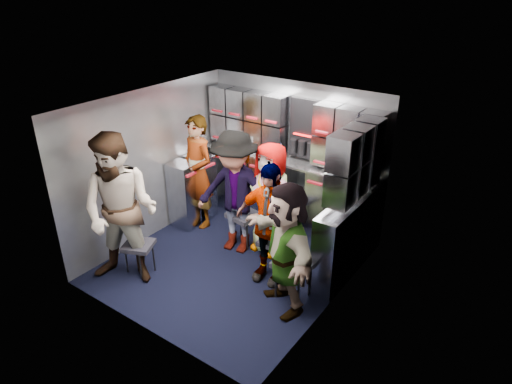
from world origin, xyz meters
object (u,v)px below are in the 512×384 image
Objects in this scene: jump_seat_mid_right at (277,243)px; attendant_arc_e at (286,248)px; jump_seat_mid_left at (244,217)px; attendant_arc_d at (269,224)px; jump_seat_near_left at (138,247)px; jump_seat_center at (277,217)px; attendant_standing at (198,172)px; attendant_arc_b at (235,193)px; attendant_arc_c at (271,199)px; jump_seat_near_right at (293,266)px; attendant_arc_a at (121,212)px.

jump_seat_mid_right is 0.31× the size of attendant_arc_e.
attendant_arc_d is at bearing -33.17° from jump_seat_mid_left.
jump_seat_near_left is 1.87m from jump_seat_center.
attendant_arc_e is (0.43, -0.32, -0.01)m from attendant_arc_d.
attendant_standing is (-0.87, 0.07, 0.42)m from jump_seat_mid_left.
attendant_standing is 0.91m from attendant_arc_b.
attendant_arc_b is 1.10× the size of attendant_arc_e.
attendant_arc_e is at bearing -49.50° from jump_seat_mid_right.
attendant_arc_c is at bearing 52.67° from jump_seat_near_left.
attendant_standing reaches higher than jump_seat_near_left.
jump_seat_mid_left is 1.45m from attendant_arc_e.
jump_seat_center is (0.38, 0.25, -0.00)m from jump_seat_mid_left.
jump_seat_mid_right is 0.28× the size of attendant_arc_b.
jump_seat_near_left is 0.97× the size of jump_seat_mid_left.
jump_seat_center is 0.65m from jump_seat_mid_right.
jump_seat_mid_left is 0.30× the size of attendant_arc_d.
jump_seat_near_left is 1.94m from jump_seat_near_right.
jump_seat_mid_right is 0.25× the size of attendant_arc_a.
jump_seat_mid_left is 0.25× the size of attendant_arc_a.
attendant_arc_b is at bearing -90.00° from jump_seat_mid_left.
attendant_standing is at bearing -169.76° from attendant_arc_e.
jump_seat_near_right is 0.31× the size of attendant_arc_d.
attendant_arc_b is (-1.16, 0.44, 0.42)m from jump_seat_near_right.
jump_seat_mid_left is at bearing 178.76° from attendant_arc_e.
attendant_arc_d reaches higher than jump_seat_mid_left.
attendant_arc_a reaches higher than jump_seat_mid_right.
jump_seat_near_left is 0.60m from attendant_arc_a.
attendant_arc_a is at bearing -68.86° from attendant_standing.
attendant_standing is 1.08× the size of attendant_arc_d.
jump_seat_mid_right is 0.53m from jump_seat_near_right.
attendant_standing is at bearing 175.59° from jump_seat_mid_left.
attendant_arc_a is at bearing -154.71° from jump_seat_near_right.
attendant_arc_d is at bearing -5.32° from attendant_standing.
attendant_arc_b is at bearing -2.37° from attendant_standing.
attendant_standing is (-0.21, 1.37, 0.47)m from jump_seat_near_left.
jump_seat_near_left is at bearing -153.17° from attendant_arc_d.
attendant_arc_c is at bearing 10.93° from jump_seat_mid_left.
jump_seat_mid_right is 0.86m from attendant_arc_b.
jump_seat_mid_right is 0.40m from attendant_arc_d.
attendant_arc_a is at bearing -126.19° from attendant_arc_e.
jump_seat_near_right is 0.31× the size of attendant_arc_c.
jump_seat_center is 0.40m from attendant_arc_c.
attendant_arc_c reaches higher than jump_seat_mid_left.
attendant_arc_e is (1.16, -0.62, -0.08)m from attendant_arc_b.
attendant_arc_a is at bearing -90.00° from jump_seat_near_left.
attendant_arc_c is (0.38, 0.07, 0.36)m from jump_seat_mid_left.
jump_seat_near_left is 0.27× the size of attendant_standing.
attendant_arc_b is at bearing 38.42° from attendant_arc_a.
jump_seat_mid_right is at bearing 86.37° from attendant_arc_d.
jump_seat_center is at bearing 159.69° from attendant_arc_e.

